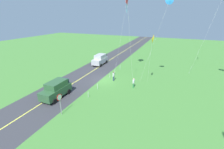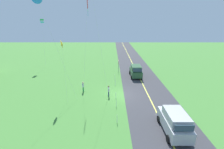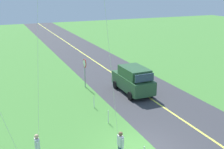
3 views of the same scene
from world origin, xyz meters
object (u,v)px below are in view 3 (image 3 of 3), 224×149
(car_suv_foreground, at_px, (133,80))
(person_adult_near, at_px, (37,148))
(stop_sign, at_px, (85,68))
(person_adult_companion, at_px, (120,145))

(car_suv_foreground, relative_size, person_adult_near, 2.75)
(stop_sign, distance_m, person_adult_companion, 11.30)
(person_adult_near, xyz_separation_m, person_adult_companion, (-1.42, -3.86, 0.00))
(person_adult_companion, bearing_deg, person_adult_near, 59.78)
(person_adult_near, bearing_deg, stop_sign, 25.31)
(person_adult_near, bearing_deg, car_suv_foreground, 2.90)
(stop_sign, bearing_deg, person_adult_near, 149.71)
(car_suv_foreground, distance_m, stop_sign, 4.40)
(car_suv_foreground, distance_m, person_adult_near, 11.18)
(car_suv_foreground, bearing_deg, stop_sign, 47.83)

